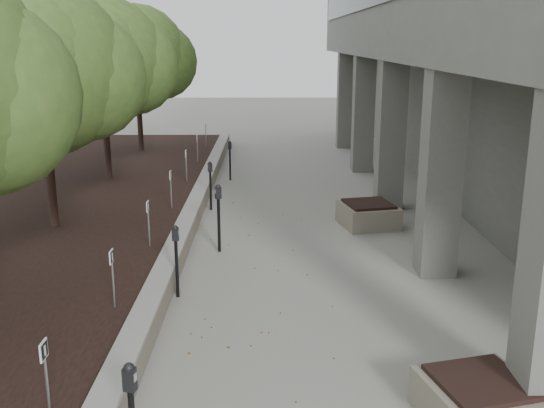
{
  "coord_description": "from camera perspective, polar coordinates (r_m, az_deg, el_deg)",
  "views": [
    {
      "loc": [
        0.09,
        -5.58,
        4.5
      ],
      "look_at": [
        0.17,
        7.45,
        1.04
      ],
      "focal_mm": 40.85,
      "sensor_mm": 36.0,
      "label": 1
    }
  ],
  "objects": [
    {
      "name": "crabapple_tree_3",
      "position": [
        14.5,
        -20.3,
        8.49
      ],
      "size": [
        4.6,
        4.0,
        5.44
      ],
      "primitive_type": null,
      "color": "#3A5A22",
      "rests_on": "planting_bed"
    },
    {
      "name": "parking_meter_4",
      "position": [
        16.85,
        -5.69,
        1.67
      ],
      "size": [
        0.16,
        0.14,
        1.35
      ],
      "primitive_type": null,
      "rotation": [
        0.0,
        0.0,
        0.37
      ],
      "color": "black",
      "rests_on": "ground"
    },
    {
      "name": "parking_sign_4",
      "position": [
        12.85,
        -11.3,
        -1.81
      ],
      "size": [
        0.04,
        0.22,
        0.96
      ],
      "primitive_type": null,
      "color": "black",
      "rests_on": "planting_bed"
    },
    {
      "name": "parking_sign_3",
      "position": [
        10.08,
        -14.45,
        -6.7
      ],
      "size": [
        0.04,
        0.22,
        0.96
      ],
      "primitive_type": null,
      "color": "black",
      "rests_on": "planting_bed"
    },
    {
      "name": "crabapple_tree_5",
      "position": [
        24.12,
        -12.29,
        11.26
      ],
      "size": [
        4.6,
        4.0,
        5.44
      ],
      "primitive_type": null,
      "color": "#3A5A22",
      "rests_on": "planting_bed"
    },
    {
      "name": "parking_sign_8",
      "position": [
        24.47,
        -6.11,
        6.27
      ],
      "size": [
        0.04,
        0.22,
        0.96
      ],
      "primitive_type": null,
      "color": "black",
      "rests_on": "planting_bed"
    },
    {
      "name": "parking_sign_2",
      "position": [
        7.49,
        -20.05,
        -15.07
      ],
      "size": [
        0.04,
        0.22,
        0.96
      ],
      "primitive_type": null,
      "color": "black",
      "rests_on": "planting_bed"
    },
    {
      "name": "parking_meter_3",
      "position": [
        13.46,
        -4.93,
        -1.32
      ],
      "size": [
        0.18,
        0.16,
        1.52
      ],
      "primitive_type": null,
      "rotation": [
        0.0,
        0.0,
        0.38
      ],
      "color": "black",
      "rests_on": "ground"
    },
    {
      "name": "crabapple_tree_4",
      "position": [
        19.26,
        -15.31,
        10.24
      ],
      "size": [
        4.6,
        4.0,
        5.44
      ],
      "primitive_type": null,
      "color": "#3A5A22",
      "rests_on": "planting_bed"
    },
    {
      "name": "berry_scatter",
      "position": [
        11.5,
        -1.29,
        -8.13
      ],
      "size": [
        3.3,
        14.1,
        0.02
      ],
      "primitive_type": null,
      "color": "maroon",
      "rests_on": "ground"
    },
    {
      "name": "retaining_wall",
      "position": [
        15.31,
        -7.53,
        -1.39
      ],
      "size": [
        0.39,
        26.0,
        0.5
      ],
      "primitive_type": null,
      "color": "gray",
      "rests_on": "ground"
    },
    {
      "name": "parking_meter_2",
      "position": [
        11.21,
        -8.79,
        -5.26
      ],
      "size": [
        0.14,
        0.1,
        1.36
      ],
      "primitive_type": null,
      "rotation": [
        0.0,
        0.0,
        -0.05
      ],
      "color": "black",
      "rests_on": "ground"
    },
    {
      "name": "parking_meter_5",
      "position": [
        20.47,
        -3.89,
        4.01
      ],
      "size": [
        0.14,
        0.11,
        1.32
      ],
      "primitive_type": null,
      "rotation": [
        0.0,
        0.0,
        0.13
      ],
      "color": "black",
      "rests_on": "ground"
    },
    {
      "name": "planter_back",
      "position": [
        15.6,
        8.86,
        -0.93
      ],
      "size": [
        1.54,
        1.54,
        0.6
      ],
      "primitive_type": null,
      "rotation": [
        0.0,
        0.0,
        0.21
      ],
      "color": "gray",
      "rests_on": "ground"
    },
    {
      "name": "parking_sign_5",
      "position": [
        15.7,
        -9.29,
        1.33
      ],
      "size": [
        0.04,
        0.22,
        0.96
      ],
      "primitive_type": null,
      "color": "black",
      "rests_on": "planting_bed"
    },
    {
      "name": "parking_sign_6",
      "position": [
        18.6,
        -7.9,
        3.49
      ],
      "size": [
        0.04,
        0.22,
        0.96
      ],
      "primitive_type": null,
      "color": "black",
      "rests_on": "planting_bed"
    },
    {
      "name": "planting_bed",
      "position": [
        16.2,
        -20.54,
        -1.5
      ],
      "size": [
        7.0,
        26.0,
        0.4
      ],
      "primitive_type": "cube",
      "color": "black",
      "rests_on": "ground"
    },
    {
      "name": "parking_sign_7",
      "position": [
        21.53,
        -6.89,
        5.07
      ],
      "size": [
        0.04,
        0.22,
        0.96
      ],
      "primitive_type": null,
      "color": "black",
      "rests_on": "planting_bed"
    },
    {
      "name": "planter_front",
      "position": [
        8.22,
        18.55,
        -16.83
      ],
      "size": [
        1.51,
        1.51,
        0.58
      ],
      "primitive_type": null,
      "rotation": [
        0.0,
        0.0,
        0.25
      ],
      "color": "gray",
      "rests_on": "ground"
    }
  ]
}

